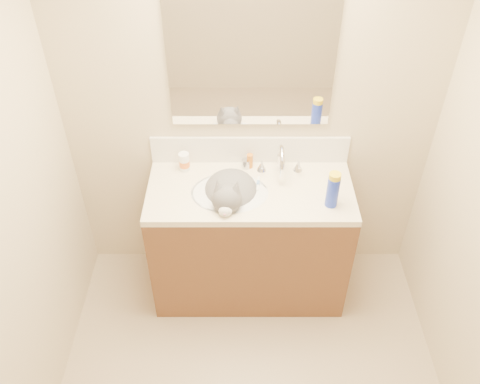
{
  "coord_description": "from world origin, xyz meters",
  "views": [
    {
      "loc": [
        -0.06,
        -1.27,
        2.77
      ],
      "look_at": [
        -0.06,
        0.92,
        0.88
      ],
      "focal_mm": 38.0,
      "sensor_mm": 36.0,
      "label": 1
    }
  ],
  "objects_px": {
    "cat": "(231,194)",
    "amber_bottle": "(250,161)",
    "faucet": "(281,163)",
    "silver_jar": "(246,164)",
    "spray_can": "(333,192)",
    "vanity_cabinet": "(249,243)",
    "basin": "(230,201)",
    "pill_bottle": "(184,162)"
  },
  "relations": [
    {
      "from": "cat",
      "to": "amber_bottle",
      "type": "height_order",
      "value": "cat"
    },
    {
      "from": "faucet",
      "to": "silver_jar",
      "type": "distance_m",
      "value": 0.22
    },
    {
      "from": "silver_jar",
      "to": "spray_can",
      "type": "distance_m",
      "value": 0.58
    },
    {
      "from": "amber_bottle",
      "to": "spray_can",
      "type": "relative_size",
      "value": 0.49
    },
    {
      "from": "cat",
      "to": "faucet",
      "type": "bearing_deg",
      "value": 35.5
    },
    {
      "from": "silver_jar",
      "to": "spray_can",
      "type": "xyz_separation_m",
      "value": [
        0.47,
        -0.34,
        0.06
      ]
    },
    {
      "from": "vanity_cabinet",
      "to": "faucet",
      "type": "distance_m",
      "value": 0.58
    },
    {
      "from": "faucet",
      "to": "amber_bottle",
      "type": "bearing_deg",
      "value": 158.5
    },
    {
      "from": "basin",
      "to": "faucet",
      "type": "bearing_deg",
      "value": 29.12
    },
    {
      "from": "amber_bottle",
      "to": "spray_can",
      "type": "height_order",
      "value": "spray_can"
    },
    {
      "from": "amber_bottle",
      "to": "cat",
      "type": "bearing_deg",
      "value": -115.99
    },
    {
      "from": "vanity_cabinet",
      "to": "spray_can",
      "type": "bearing_deg",
      "value": -16.73
    },
    {
      "from": "vanity_cabinet",
      "to": "pill_bottle",
      "type": "distance_m",
      "value": 0.67
    },
    {
      "from": "basin",
      "to": "cat",
      "type": "relative_size",
      "value": 0.97
    },
    {
      "from": "faucet",
      "to": "cat",
      "type": "bearing_deg",
      "value": -151.0
    },
    {
      "from": "basin",
      "to": "silver_jar",
      "type": "height_order",
      "value": "silver_jar"
    },
    {
      "from": "pill_bottle",
      "to": "amber_bottle",
      "type": "relative_size",
      "value": 1.25
    },
    {
      "from": "vanity_cabinet",
      "to": "amber_bottle",
      "type": "distance_m",
      "value": 0.54
    },
    {
      "from": "vanity_cabinet",
      "to": "amber_bottle",
      "type": "height_order",
      "value": "amber_bottle"
    },
    {
      "from": "pill_bottle",
      "to": "silver_jar",
      "type": "xyz_separation_m",
      "value": [
        0.37,
        0.02,
        -0.03
      ]
    },
    {
      "from": "pill_bottle",
      "to": "cat",
      "type": "bearing_deg",
      "value": -37.08
    },
    {
      "from": "basin",
      "to": "amber_bottle",
      "type": "bearing_deg",
      "value": 63.36
    },
    {
      "from": "vanity_cabinet",
      "to": "amber_bottle",
      "type": "xyz_separation_m",
      "value": [
        -0.0,
        0.21,
        0.5
      ]
    },
    {
      "from": "faucet",
      "to": "cat",
      "type": "xyz_separation_m",
      "value": [
        -0.29,
        -0.16,
        -0.11
      ]
    },
    {
      "from": "basin",
      "to": "faucet",
      "type": "distance_m",
      "value": 0.38
    },
    {
      "from": "amber_bottle",
      "to": "spray_can",
      "type": "bearing_deg",
      "value": -37.4
    },
    {
      "from": "basin",
      "to": "spray_can",
      "type": "xyz_separation_m",
      "value": [
        0.57,
        -0.1,
        0.16
      ]
    },
    {
      "from": "spray_can",
      "to": "faucet",
      "type": "bearing_deg",
      "value": 134.6
    },
    {
      "from": "vanity_cabinet",
      "to": "spray_can",
      "type": "distance_m",
      "value": 0.72
    },
    {
      "from": "faucet",
      "to": "silver_jar",
      "type": "height_order",
      "value": "faucet"
    },
    {
      "from": "faucet",
      "to": "amber_bottle",
      "type": "distance_m",
      "value": 0.2
    },
    {
      "from": "cat",
      "to": "silver_jar",
      "type": "relative_size",
      "value": 7.91
    },
    {
      "from": "basin",
      "to": "amber_bottle",
      "type": "height_order",
      "value": "amber_bottle"
    },
    {
      "from": "pill_bottle",
      "to": "spray_can",
      "type": "distance_m",
      "value": 0.9
    },
    {
      "from": "amber_bottle",
      "to": "spray_can",
      "type": "xyz_separation_m",
      "value": [
        0.45,
        -0.34,
        0.05
      ]
    },
    {
      "from": "vanity_cabinet",
      "to": "faucet",
      "type": "relative_size",
      "value": 4.29
    },
    {
      "from": "vanity_cabinet",
      "to": "basin",
      "type": "bearing_deg",
      "value": -165.96
    },
    {
      "from": "vanity_cabinet",
      "to": "cat",
      "type": "relative_size",
      "value": 2.58
    },
    {
      "from": "basin",
      "to": "silver_jar",
      "type": "relative_size",
      "value": 7.65
    },
    {
      "from": "pill_bottle",
      "to": "silver_jar",
      "type": "distance_m",
      "value": 0.37
    },
    {
      "from": "silver_jar",
      "to": "vanity_cabinet",
      "type": "bearing_deg",
      "value": -83.02
    },
    {
      "from": "vanity_cabinet",
      "to": "cat",
      "type": "bearing_deg",
      "value": -167.06
    }
  ]
}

